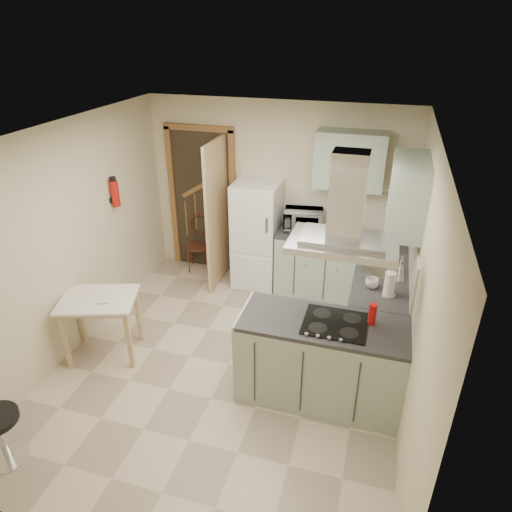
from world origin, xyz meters
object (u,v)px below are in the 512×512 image
(drop_leaf_table, at_px, (103,327))
(microwave, at_px, (303,220))
(bentwood_chair, at_px, (199,246))
(peninsula, at_px, (321,360))
(extractor_hood, at_px, (343,244))
(stool, at_px, (1,438))
(fridge, at_px, (257,235))

(drop_leaf_table, xyz_separation_m, microwave, (1.81, 2.03, 0.67))
(bentwood_chair, bearing_deg, microwave, -18.84)
(peninsula, distance_m, extractor_hood, 1.27)
(extractor_hood, xyz_separation_m, stool, (-2.56, -1.50, -1.47))
(extractor_hood, relative_size, stool, 1.80)
(fridge, xyz_separation_m, stool, (-1.23, -3.48, -0.50))
(fridge, bearing_deg, microwave, 1.48)
(bentwood_chair, bearing_deg, stool, -109.30)
(drop_leaf_table, distance_m, stool, 1.48)
(drop_leaf_table, height_order, stool, drop_leaf_table)
(peninsula, xyz_separation_m, stool, (-2.46, -1.50, -0.20))
(extractor_hood, distance_m, stool, 3.31)
(fridge, height_order, extractor_hood, extractor_hood)
(peninsula, height_order, drop_leaf_table, peninsula)
(peninsula, height_order, bentwood_chair, peninsula)
(stool, xyz_separation_m, microwave, (1.86, 3.50, 0.79))
(fridge, relative_size, drop_leaf_table, 1.90)
(extractor_hood, distance_m, drop_leaf_table, 2.85)
(fridge, relative_size, stool, 3.00)
(fridge, distance_m, extractor_hood, 2.57)
(bentwood_chair, relative_size, stool, 1.54)
(fridge, xyz_separation_m, peninsula, (1.22, -1.98, -0.30))
(extractor_hood, xyz_separation_m, microwave, (-0.70, 2.00, -0.68))
(stool, bearing_deg, bentwood_chair, 85.48)
(extractor_hood, bearing_deg, microwave, 109.22)
(peninsula, relative_size, bentwood_chair, 2.01)
(drop_leaf_table, distance_m, microwave, 2.80)
(fridge, relative_size, microwave, 2.99)
(peninsula, xyz_separation_m, bentwood_chair, (-2.17, 2.11, -0.06))
(fridge, height_order, microwave, fridge)
(peninsula, bearing_deg, stool, -148.51)
(fridge, height_order, peninsula, fridge)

